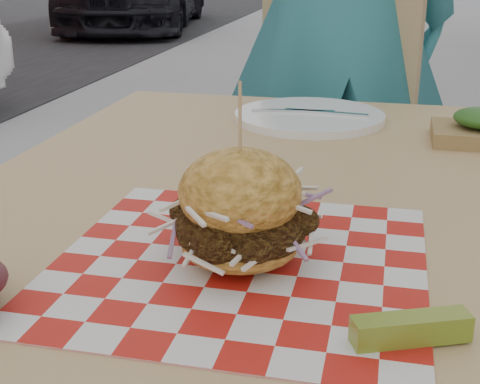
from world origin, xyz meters
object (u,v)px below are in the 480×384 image
Objects in this scene: patio_chair at (340,151)px; patio_table at (264,260)px; diner at (337,12)px; sandwich at (240,215)px.

patio_table is at bearing -76.88° from patio_chair.
diner reaches higher than patio_table.
sandwich is at bearing 77.06° from diner.
diner is 9.93× the size of sandwich.
patio_chair is 1.10m from sandwich.
diner is 1.16m from sandwich.
diner reaches higher than sandwich.
diner is 1.87× the size of patio_chair.
patio_table is at bearing 76.76° from diner.
patio_table is 0.22m from sandwich.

